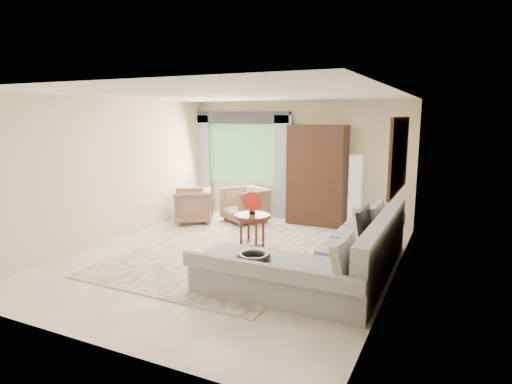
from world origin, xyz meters
The scene contains 17 objects.
ground centered at (0.00, 0.00, 0.00)m, with size 6.00×6.00×0.00m, color silver.
area_rug centered at (-0.21, 0.15, 0.01)m, with size 3.00×4.00×0.02m, color beige.
sectional_sofa centered at (1.78, -0.18, 0.28)m, with size 2.30×3.46×0.90m.
tv_screen centered at (2.05, 0.30, 0.72)m, with size 0.06×0.74×0.48m, color black.
garden_hose centered at (1.00, -1.29, 0.55)m, with size 0.43×0.43×0.09m, color black.
coffee_table centered at (0.10, 0.52, 0.32)m, with size 0.62×0.62×0.62m.
red_disc centered at (0.10, 0.52, 0.85)m, with size 0.34×0.34×0.03m, color red.
armchair_left centered at (-1.90, 1.67, 0.36)m, with size 0.78×0.80×0.73m, color #9D7155.
armchair_right centered at (-0.89, 2.17, 0.38)m, with size 0.81×0.84×0.76m, color #9F7D56.
potted_plant centered at (-1.87, 2.27, 0.28)m, with size 0.51×0.44×0.56m, color #999999.
armoire centered at (0.55, 2.72, 1.05)m, with size 1.20×0.55×2.10m, color black.
floor_lamp centered at (1.35, 2.78, 0.75)m, with size 0.24×0.24×1.50m, color silver.
window centered at (-1.35, 2.97, 1.40)m, with size 1.80×0.04×1.40m, color #669E59.
curtain_left centered at (-2.40, 2.88, 1.15)m, with size 0.40×0.08×2.30m, color #9EB7CC.
curtain_right centered at (-0.30, 2.88, 1.15)m, with size 0.40×0.08×2.30m, color #9EB7CC.
valance centered at (-1.35, 2.90, 2.25)m, with size 2.40×0.12×0.26m, color #1E232D.
wall_mirror centered at (2.46, 0.35, 1.75)m, with size 0.05×1.70×1.05m.
Camera 1 is at (3.23, -5.90, 2.29)m, focal length 30.00 mm.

